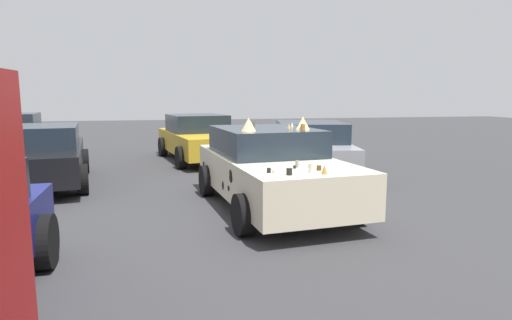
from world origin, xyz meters
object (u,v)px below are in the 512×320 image
parked_sedan_far_right (40,155)px  parked_sedan_behind_right (309,148)px  parked_sedan_near_left (9,137)px  parked_sedan_near_right (199,138)px  art_car_decorated (270,167)px

parked_sedan_far_right → parked_sedan_behind_right: 6.44m
parked_sedan_near_left → parked_sedan_near_right: (-1.20, -5.92, -0.01)m
parked_sedan_behind_right → parked_sedan_near_right: bearing=48.4°
art_car_decorated → parked_sedan_behind_right: art_car_decorated is taller
art_car_decorated → parked_sedan_behind_right: size_ratio=0.96×
art_car_decorated → parked_sedan_near_left: size_ratio=1.08×
art_car_decorated → parked_sedan_near_right: size_ratio=0.95×
art_car_decorated → parked_sedan_near_right: bearing=-178.5°
parked_sedan_behind_right → parked_sedan_near_left: bearing=72.8°
parked_sedan_near_left → parked_sedan_behind_right: 9.60m
parked_sedan_near_right → parked_sedan_behind_right: size_ratio=1.01×
parked_sedan_far_right → parked_sedan_near_right: (3.16, -3.89, 0.01)m
parked_sedan_near_right → parked_sedan_behind_right: parked_sedan_near_right is taller
parked_sedan_far_right → parked_sedan_near_left: (4.35, 2.04, 0.03)m
art_car_decorated → parked_sedan_far_right: size_ratio=0.98×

